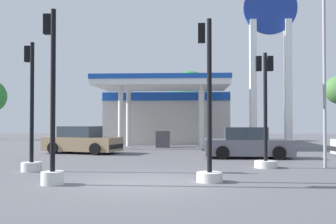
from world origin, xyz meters
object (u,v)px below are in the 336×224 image
(car_2, at_px, (82,141))
(traffic_signal_1, at_px, (208,134))
(traffic_signal_3, at_px, (265,129))
(car_0, at_px, (248,144))
(traffic_signal_2, at_px, (31,133))
(station_pole_sign, at_px, (270,34))
(traffic_signal_0, at_px, (52,129))
(corner_streetlamp, at_px, (326,44))
(tree_1, at_px, (191,91))

(car_2, distance_m, traffic_signal_1, 11.98)
(traffic_signal_1, relative_size, traffic_signal_3, 1.09)
(car_0, distance_m, traffic_signal_2, 10.03)
(station_pole_sign, distance_m, traffic_signal_2, 17.35)
(traffic_signal_0, xyz_separation_m, traffic_signal_1, (4.38, 0.75, -0.14))
(car_2, height_order, traffic_signal_2, traffic_signal_2)
(car_2, distance_m, corner_streetlamp, 13.37)
(station_pole_sign, bearing_deg, tree_1, 115.71)
(corner_streetlamp, bearing_deg, traffic_signal_2, -172.11)
(traffic_signal_0, xyz_separation_m, corner_streetlamp, (8.92, 4.35, 3.10))
(car_0, height_order, corner_streetlamp, corner_streetlamp)
(car_0, relative_size, corner_streetlamp, 0.53)
(traffic_signal_0, distance_m, tree_1, 26.21)
(car_2, bearing_deg, traffic_signal_3, -35.85)
(traffic_signal_3, xyz_separation_m, corner_streetlamp, (2.24, -0.12, 3.20))
(station_pole_sign, relative_size, car_2, 2.65)
(car_2, relative_size, traffic_signal_2, 0.98)
(traffic_signal_2, xyz_separation_m, traffic_signal_3, (8.43, 1.60, 0.12))
(traffic_signal_1, bearing_deg, car_0, 74.13)
(car_0, height_order, traffic_signal_1, traffic_signal_1)
(car_2, height_order, corner_streetlamp, corner_streetlamp)
(tree_1, bearing_deg, traffic_signal_2, -103.71)
(tree_1, height_order, corner_streetlamp, corner_streetlamp)
(station_pole_sign, distance_m, corner_streetlamp, 11.13)
(traffic_signal_1, relative_size, tree_1, 0.76)
(car_0, bearing_deg, traffic_signal_2, -146.16)
(station_pole_sign, xyz_separation_m, traffic_signal_0, (-8.94, -15.16, -5.76))
(station_pole_sign, distance_m, traffic_signal_0, 18.52)
(corner_streetlamp, bearing_deg, traffic_signal_3, 177.00)
(traffic_signal_0, bearing_deg, station_pole_sign, 59.46)
(station_pole_sign, relative_size, traffic_signal_0, 2.40)
(corner_streetlamp, bearing_deg, tree_1, 103.35)
(traffic_signal_2, relative_size, tree_1, 0.72)
(car_2, relative_size, traffic_signal_1, 0.93)
(traffic_signal_2, distance_m, tree_1, 23.77)
(car_0, bearing_deg, station_pole_sign, 70.50)
(traffic_signal_0, distance_m, traffic_signal_2, 3.37)
(traffic_signal_1, distance_m, traffic_signal_3, 4.37)
(traffic_signal_1, height_order, traffic_signal_3, traffic_signal_1)
(traffic_signal_1, height_order, traffic_signal_2, traffic_signal_1)
(corner_streetlamp, bearing_deg, car_2, 149.61)
(car_2, xyz_separation_m, traffic_signal_1, (6.47, -10.06, 0.73))
(station_pole_sign, bearing_deg, traffic_signal_0, -120.54)
(traffic_signal_2, xyz_separation_m, tree_1, (5.58, 22.89, 3.14))
(traffic_signal_3, relative_size, corner_streetlamp, 0.55)
(car_2, xyz_separation_m, traffic_signal_2, (0.35, -7.94, 0.66))
(car_0, distance_m, traffic_signal_1, 8.03)
(traffic_signal_0, xyz_separation_m, tree_1, (3.84, 25.76, 2.93))
(station_pole_sign, bearing_deg, traffic_signal_1, -107.58)
(traffic_signal_0, height_order, traffic_signal_2, traffic_signal_0)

